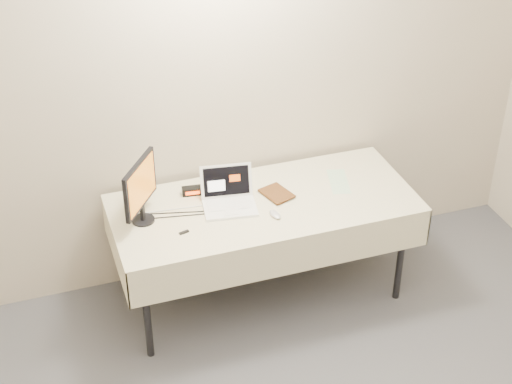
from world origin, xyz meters
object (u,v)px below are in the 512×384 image
object	(u,v)px
monitor	(140,187)
book	(267,185)
table	(264,211)
laptop	(228,197)

from	to	relation	value
monitor	book	world-z (taller)	monitor
table	laptop	bearing A→B (deg)	166.00
laptop	monitor	distance (m)	0.56
table	monitor	xyz separation A→B (m)	(-0.74, 0.04, 0.30)
monitor	book	bearing A→B (deg)	-55.96
table	laptop	xyz separation A→B (m)	(-0.21, 0.05, 0.11)
laptop	book	bearing A→B (deg)	2.59
laptop	book	xyz separation A→B (m)	(0.24, -0.03, 0.05)
laptop	monitor	world-z (taller)	monitor
table	monitor	world-z (taller)	monitor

